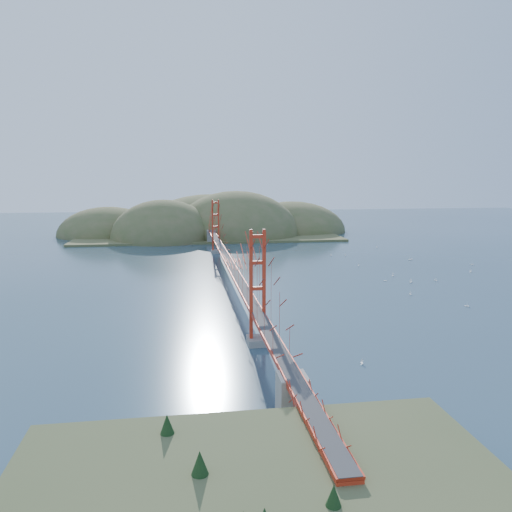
{
  "coord_description": "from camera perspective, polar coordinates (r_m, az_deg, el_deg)",
  "views": [
    {
      "loc": [
        -7.32,
        -77.78,
        16.95
      ],
      "look_at": [
        4.36,
        0.0,
        4.1
      ],
      "focal_mm": 35.0,
      "sensor_mm": 36.0,
      "label": 1
    }
  ],
  "objects": [
    {
      "name": "sailboat_1",
      "position": [
        85.69,
        19.84,
        -2.59
      ],
      "size": [
        0.52,
        0.55,
        0.62
      ],
      "color": "white",
      "rests_on": "ground"
    },
    {
      "name": "approach_viaduct",
      "position": [
        30.5,
        6.77,
        -18.97
      ],
      "size": [
        1.4,
        12.0,
        3.38
      ],
      "color": "#A72412",
      "rests_on": "ground"
    },
    {
      "name": "sailboat_12",
      "position": [
        122.67,
        1.15,
        1.41
      ],
      "size": [
        0.61,
        0.53,
        0.7
      ],
      "color": "white",
      "rests_on": "ground"
    },
    {
      "name": "sailboat_10",
      "position": [
        47.2,
        12.02,
        -11.8
      ],
      "size": [
        0.47,
        0.52,
        0.58
      ],
      "color": "white",
      "rests_on": "ground"
    },
    {
      "name": "sailboat_14",
      "position": [
        87.63,
        15.37,
        -2.11
      ],
      "size": [
        0.53,
        0.6,
        0.68
      ],
      "color": "white",
      "rests_on": "ground"
    },
    {
      "name": "sailboat_17",
      "position": [
        104.63,
        17.15,
        -0.37
      ],
      "size": [
        0.66,
        0.64,
        0.74
      ],
      "color": "white",
      "rests_on": "ground"
    },
    {
      "name": "sailboat_2",
      "position": [
        83.06,
        14.57,
        -2.7
      ],
      "size": [
        0.52,
        0.52,
        0.57
      ],
      "color": "white",
      "rests_on": "ground"
    },
    {
      "name": "ground",
      "position": [
        79.94,
        -3.09,
        -2.98
      ],
      "size": [
        320.0,
        320.0,
        0.0
      ],
      "primitive_type": "plane",
      "color": "#294153",
      "rests_on": "ground"
    },
    {
      "name": "sailboat_3",
      "position": [
        106.73,
        8.59,
        0.11
      ],
      "size": [
        0.58,
        0.58,
        0.6
      ],
      "color": "white",
      "rests_on": "ground"
    },
    {
      "name": "far_headlands",
      "position": [
        147.58,
        -4.78,
        2.65
      ],
      "size": [
        84.0,
        58.0,
        25.0
      ],
      "color": "brown",
      "rests_on": "ground"
    },
    {
      "name": "sailboat_15",
      "position": [
        120.41,
        13.64,
        0.99
      ],
      "size": [
        0.43,
        0.5,
        0.58
      ],
      "color": "white",
      "rests_on": "ground"
    },
    {
      "name": "bridge",
      "position": [
        78.93,
        -3.15,
        2.03
      ],
      "size": [
        2.2,
        94.4,
        12.0
      ],
      "color": "gray",
      "rests_on": "ground"
    },
    {
      "name": "sailboat_4",
      "position": [
        95.72,
        11.63,
        -1.03
      ],
      "size": [
        0.55,
        0.55,
        0.6
      ],
      "color": "white",
      "rests_on": "ground"
    },
    {
      "name": "promontory",
      "position": [
        34.56,
        5.11,
        -19.91
      ],
      "size": [
        9.0,
        6.0,
        0.24
      ],
      "primitive_type": "cube",
      "color": "#59544C",
      "rests_on": "ground"
    },
    {
      "name": "sailboat_13",
      "position": [
        83.0,
        17.28,
        -2.82
      ],
      "size": [
        0.7,
        0.7,
        0.73
      ],
      "color": "white",
      "rests_on": "ground"
    },
    {
      "name": "fort",
      "position": [
        34.98,
        5.51,
        -18.51
      ],
      "size": [
        3.7,
        2.3,
        1.75
      ],
      "color": "maroon",
      "rests_on": "ground"
    },
    {
      "name": "sailboat_8",
      "position": [
        105.53,
        17.35,
        -0.31
      ],
      "size": [
        0.56,
        0.46,
        0.66
      ],
      "color": "white",
      "rests_on": "ground"
    },
    {
      "name": "sailboat_extra_0",
      "position": [
        107.05,
        10.17,
        0.1
      ],
      "size": [
        0.55,
        0.55,
        0.58
      ],
      "color": "white",
      "rests_on": "ground"
    },
    {
      "name": "sailboat_6",
      "position": [
        70.66,
        22.96,
        -5.23
      ],
      "size": [
        0.63,
        0.63,
        0.66
      ],
      "color": "white",
      "rests_on": "ground"
    },
    {
      "name": "sailboat_0",
      "position": [
        74.75,
        17.24,
        -4.15
      ],
      "size": [
        0.42,
        0.5,
        0.58
      ],
      "color": "white",
      "rests_on": "ground"
    },
    {
      "name": "sailboat_11",
      "position": [
        103.3,
        23.45,
        -0.85
      ],
      "size": [
        0.66,
        0.66,
        0.7
      ],
      "color": "white",
      "rests_on": "ground"
    },
    {
      "name": "sailboat_9",
      "position": [
        95.44,
        23.32,
        -1.63
      ],
      "size": [
        0.56,
        0.58,
        0.65
      ],
      "color": "white",
      "rests_on": "ground"
    }
  ]
}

